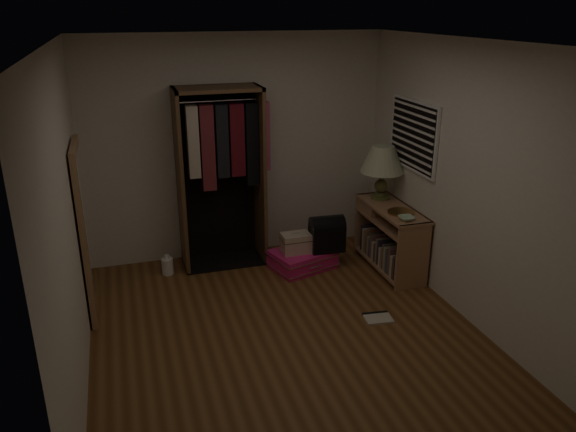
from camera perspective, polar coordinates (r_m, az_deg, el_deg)
The scene contains 13 objects.
ground at distance 5.32m, azimuth -0.07°, elevation -11.92°, with size 4.00×4.00×0.00m, color brown.
room_walls at distance 4.75m, azimuth 0.63°, elevation 3.95°, with size 3.52×4.02×2.60m.
console_bookshelf at distance 6.53m, azimuth 10.20°, elevation -1.96°, with size 0.42×1.12×0.75m.
open_wardrobe at distance 6.37m, azimuth -6.58°, elevation 5.62°, with size 1.04×0.50×2.05m.
floor_mirror at distance 5.67m, azimuth -19.88°, elevation -1.45°, with size 0.06×0.80×1.70m.
pink_suitcase at distance 6.52m, azimuth 1.49°, elevation -4.38°, with size 0.82×0.69×0.21m.
train_case at distance 6.39m, azimuth 0.80°, elevation -2.74°, with size 0.33×0.23×0.24m.
black_bag at distance 6.42m, azimuth 3.98°, elevation -1.71°, with size 0.40×0.27×0.42m.
table_lamp at distance 6.50m, azimuth 9.58°, elevation 5.59°, with size 0.66×0.66×0.63m.
brass_tray at distance 6.21m, azimuth 11.40°, elevation 0.39°, with size 0.30×0.30×0.02m.
ceramic_bowl at distance 6.01m, azimuth 11.92°, elevation -0.22°, with size 0.17×0.17×0.04m, color #ADCFAD.
white_jug at distance 6.52m, azimuth -12.14°, elevation -4.98°, with size 0.17×0.17×0.23m.
floor_book at distance 5.62m, azimuth 9.06°, elevation -10.14°, with size 0.29×0.24×0.02m.
Camera 1 is at (-1.32, -4.29, 2.86)m, focal length 35.00 mm.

